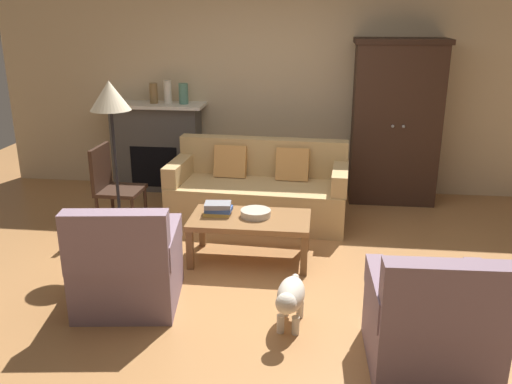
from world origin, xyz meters
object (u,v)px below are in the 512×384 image
object	(u,v)px
armchair_near_left	(127,268)
dog	(290,297)
fruit_bowl	(256,213)
armoire	(395,122)
mantel_vase_bronze	(154,93)
floor_lamp	(111,106)
coffee_table	(250,223)
armchair_near_right	(431,326)
fireplace	(157,146)
book_stack	(218,209)
mantel_vase_cream	(168,92)
mantel_vase_jade	(184,94)
side_chair_wooden	(112,183)
couch	(259,192)

from	to	relation	value
armchair_near_left	dog	world-z (taller)	armchair_near_left
fruit_bowl	armchair_near_left	xyz separation A→B (m)	(-0.89, -0.97, -0.14)
armoire	mantel_vase_bronze	xyz separation A→B (m)	(-2.95, 0.06, 0.28)
armoire	floor_lamp	distance (m)	3.36
coffee_table	armchair_near_right	distance (m)	2.02
mantel_vase_bronze	armchair_near_left	distance (m)	3.11
coffee_table	dog	size ratio (longest dim) A/B	1.92
armchair_near_left	fireplace	bearing A→B (deg)	102.01
fireplace	book_stack	size ratio (longest dim) A/B	4.88
fruit_bowl	mantel_vase_cream	distance (m)	2.49
mantel_vase_jade	armchair_near_left	bearing A→B (deg)	-85.24
armoire	side_chair_wooden	distance (m)	3.33
book_stack	armchair_near_right	bearing A→B (deg)	-42.52
couch	armchair_near_right	size ratio (longest dim) A/B	2.23
fireplace	armchair_near_left	xyz separation A→B (m)	(0.62, -2.92, -0.25)
coffee_table	fruit_bowl	bearing A→B (deg)	33.41
armchair_near_right	mantel_vase_cream	bearing A→B (deg)	127.44
mantel_vase_bronze	mantel_vase_jade	world-z (taller)	mantel_vase_jade
armchair_near_left	floor_lamp	xyz separation A→B (m)	(-0.40, 0.93, 1.10)
armchair_near_right	dog	bearing A→B (deg)	157.50
dog	armchair_near_right	bearing A→B (deg)	-22.50
mantel_vase_jade	side_chair_wooden	distance (m)	1.63
dog	couch	bearing A→B (deg)	102.57
mantel_vase_jade	coffee_table	bearing A→B (deg)	-61.15
mantel_vase_jade	dog	size ratio (longest dim) A/B	0.44
couch	floor_lamp	world-z (taller)	floor_lamp
armchair_near_left	side_chair_wooden	bearing A→B (deg)	114.43
mantel_vase_jade	armchair_near_right	size ratio (longest dim) A/B	0.29
side_chair_wooden	couch	bearing A→B (deg)	17.39
couch	floor_lamp	size ratio (longest dim) A/B	1.19
coffee_table	dog	world-z (taller)	coffee_table
armoire	mantel_vase_cream	distance (m)	2.79
couch	coffee_table	distance (m)	1.05
armchair_near_right	mantel_vase_bronze	bearing A→B (deg)	129.28
armchair_near_left	armchair_near_right	distance (m)	2.28
armoire	floor_lamp	xyz separation A→B (m)	(-2.73, -1.91, 0.45)
floor_lamp	couch	bearing A→B (deg)	41.28
mantel_vase_bronze	couch	bearing A→B (deg)	-32.85
coffee_table	mantel_vase_cream	bearing A→B (deg)	123.12
fruit_bowl	side_chair_wooden	size ratio (longest dim) A/B	0.31
mantel_vase_bronze	dog	distance (m)	3.76
armchair_near_left	side_chair_wooden	distance (m)	1.68
fireplace	dog	bearing A→B (deg)	-58.37
fireplace	mantel_vase_jade	distance (m)	0.78
armoire	coffee_table	world-z (taller)	armoire
armoire	mantel_vase_bronze	bearing A→B (deg)	178.83
couch	book_stack	xyz separation A→B (m)	(-0.27, -1.01, 0.16)
fruit_bowl	mantel_vase_jade	xyz separation A→B (m)	(-1.13, 1.94, 0.79)
mantel_vase_cream	side_chair_wooden	xyz separation A→B (m)	(-0.25, -1.39, -0.75)
couch	mantel_vase_cream	size ratio (longest dim) A/B	6.89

